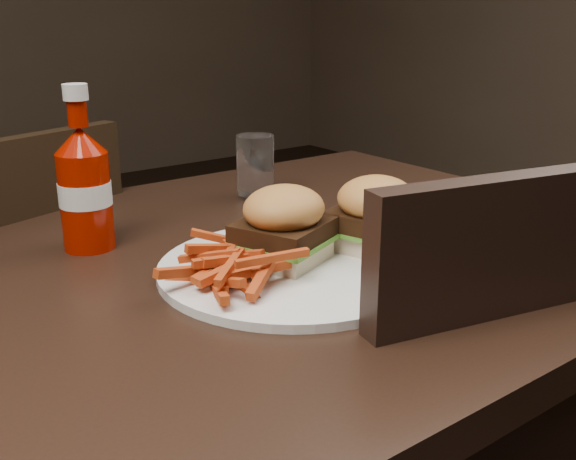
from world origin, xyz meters
TOP-DOWN VIEW (x-y plane):
  - dining_table at (0.00, 0.00)m, footprint 1.20×0.80m
  - plate at (0.06, -0.09)m, footprint 0.32×0.32m
  - sandwich_half_a at (0.06, -0.07)m, footprint 0.12×0.11m
  - sandwich_half_b at (0.18, -0.10)m, footprint 0.11×0.11m
  - fries_pile at (-0.01, -0.08)m, footprint 0.16×0.16m
  - ketchup_bottle at (-0.09, 0.14)m, footprint 0.07×0.07m
  - tumbler at (0.22, 0.21)m, footprint 0.06×0.06m

SIDE VIEW (x-z plane):
  - dining_table at x=0.00m, z-range 0.71..0.75m
  - plate at x=0.06m, z-range 0.75..0.76m
  - sandwich_half_a at x=0.06m, z-range 0.76..0.78m
  - sandwich_half_b at x=0.18m, z-range 0.76..0.78m
  - fries_pile at x=-0.01m, z-range 0.76..0.81m
  - tumbler at x=0.22m, z-range 0.76..0.85m
  - ketchup_bottle at x=-0.09m, z-range 0.75..0.87m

